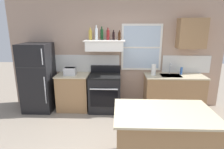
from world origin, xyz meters
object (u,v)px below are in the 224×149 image
(stove_range, at_px, (105,92))
(bottle_balsamic_dark, at_px, (114,36))
(toaster, at_px, (70,71))
(bottle_brown_stout, at_px, (119,36))
(dish_soap_bottle, at_px, (181,71))
(kitchen_island, at_px, (162,140))
(paper_towel_roll, at_px, (154,70))
(refrigerator, at_px, (38,78))
(bottle_clear_tall, at_px, (96,34))
(bottle_dark_green_wine, at_px, (102,34))
(bottle_champagne_gold_foil, at_px, (90,35))
(bottle_red_label_wine, at_px, (108,35))

(stove_range, height_order, bottle_balsamic_dark, bottle_balsamic_dark)
(toaster, height_order, bottle_brown_stout, bottle_brown_stout)
(dish_soap_bottle, distance_m, kitchen_island, 2.35)
(bottle_brown_stout, xyz_separation_m, paper_towel_roll, (0.84, -0.00, -0.79))
(dish_soap_bottle, bearing_deg, refrigerator, -177.40)
(bottle_clear_tall, distance_m, bottle_dark_green_wine, 0.14)
(refrigerator, height_order, bottle_champagne_gold_foil, bottle_champagne_gold_foil)
(refrigerator, bearing_deg, bottle_clear_tall, 4.75)
(bottle_balsamic_dark, bearing_deg, toaster, -170.14)
(refrigerator, xyz_separation_m, bottle_clear_tall, (1.45, 0.12, 1.05))
(refrigerator, height_order, bottle_clear_tall, bottle_clear_tall)
(bottle_champagne_gold_foil, distance_m, bottle_brown_stout, 0.69)
(bottle_balsamic_dark, height_order, paper_towel_roll, bottle_balsamic_dark)
(bottle_dark_green_wine, xyz_separation_m, paper_towel_roll, (1.25, -0.11, -0.83))
(dish_soap_bottle, height_order, kitchen_island, dish_soap_bottle)
(bottle_brown_stout, relative_size, dish_soap_bottle, 1.25)
(bottle_brown_stout, height_order, kitchen_island, bottle_brown_stout)
(bottle_dark_green_wine, distance_m, bottle_balsamic_dark, 0.28)
(bottle_champagne_gold_foil, distance_m, bottle_red_label_wine, 0.42)
(bottle_red_label_wine, relative_size, paper_towel_roll, 1.06)
(bottle_red_label_wine, height_order, bottle_brown_stout, bottle_red_label_wine)
(bottle_red_label_wine, distance_m, paper_towel_roll, 1.38)
(dish_soap_bottle, bearing_deg, bottle_balsamic_dark, 179.86)
(toaster, xyz_separation_m, bottle_brown_stout, (1.18, 0.08, 0.83))
(kitchen_island, bearing_deg, toaster, 133.49)
(bottle_brown_stout, bearing_deg, bottle_champagne_gold_foil, 174.75)
(bottle_dark_green_wine, bearing_deg, toaster, -166.35)
(toaster, relative_size, bottle_clear_tall, 0.87)
(toaster, height_order, stove_range, toaster)
(bottle_champagne_gold_foil, relative_size, dish_soap_bottle, 1.59)
(bottle_red_label_wine, relative_size, bottle_brown_stout, 1.27)
(refrigerator, xyz_separation_m, bottle_red_label_wine, (1.72, 0.14, 1.03))
(stove_range, xyz_separation_m, bottle_red_label_wine, (0.08, 0.12, 1.40))
(dish_soap_bottle, bearing_deg, bottle_red_label_wine, -179.38)
(refrigerator, bearing_deg, toaster, -1.25)
(refrigerator, height_order, bottle_dark_green_wine, bottle_dark_green_wine)
(toaster, distance_m, bottle_dark_green_wine, 1.17)
(toaster, height_order, bottle_dark_green_wine, bottle_dark_green_wine)
(toaster, distance_m, bottle_brown_stout, 1.45)
(dish_soap_bottle, bearing_deg, bottle_dark_green_wine, 179.75)
(refrigerator, xyz_separation_m, bottle_brown_stout, (1.99, 0.06, 1.00))
(refrigerator, height_order, dish_soap_bottle, refrigerator)
(paper_towel_roll, bearing_deg, bottle_champagne_gold_foil, 177.57)
(stove_range, height_order, dish_soap_bottle, same)
(toaster, distance_m, kitchen_island, 2.70)
(bottle_clear_tall, distance_m, bottle_red_label_wine, 0.28)
(paper_towel_roll, distance_m, kitchen_island, 2.09)
(bottle_champagne_gold_foil, xyz_separation_m, dish_soap_bottle, (2.22, 0.04, -0.87))
(bottle_balsamic_dark, distance_m, dish_soap_bottle, 1.87)
(bottle_champagne_gold_foil, distance_m, bottle_balsamic_dark, 0.55)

